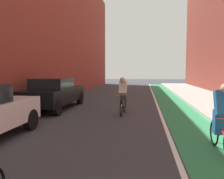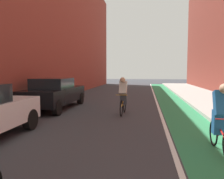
{
  "view_description": "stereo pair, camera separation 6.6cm",
  "coord_description": "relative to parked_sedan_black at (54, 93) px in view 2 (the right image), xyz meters",
  "views": [
    {
      "loc": [
        1.54,
        3.58,
        1.87
      ],
      "look_at": [
        0.27,
        12.54,
        1.15
      ],
      "focal_mm": 36.7,
      "sensor_mm": 36.0,
      "label": 1
    },
    {
      "loc": [
        1.6,
        3.59,
        1.87
      ],
      "look_at": [
        0.27,
        12.54,
        1.15
      ],
      "focal_mm": 36.7,
      "sensor_mm": 36.0,
      "label": 2
    }
  ],
  "objects": [
    {
      "name": "ground_plane",
      "position": [
        2.91,
        1.31,
        -0.79
      ],
      "size": [
        86.61,
        86.61,
        0.0
      ],
      "primitive_type": "plane",
      "color": "#38383D"
    },
    {
      "name": "bike_lane_paint",
      "position": [
        6.07,
        3.31,
        -0.78
      ],
      "size": [
        1.6,
        39.37,
        0.0
      ],
      "primitive_type": "cube",
      "color": "#2D8451",
      "rests_on": "ground"
    },
    {
      "name": "lane_divider_stripe",
      "position": [
        5.17,
        3.31,
        -0.78
      ],
      "size": [
        0.12,
        39.37,
        0.0
      ],
      "primitive_type": "cube",
      "color": "white",
      "rests_on": "ground"
    },
    {
      "name": "sidewalk_right",
      "position": [
        8.57,
        3.31,
        -0.72
      ],
      "size": [
        3.39,
        39.37,
        0.14
      ],
      "primitive_type": "cube",
      "color": "#A8A59E",
      "rests_on": "ground"
    },
    {
      "name": "building_facade_left",
      "position": [
        -2.85,
        3.3,
        5.05
      ],
      "size": [
        4.15,
        39.37,
        11.67
      ],
      "color": "brown",
      "rests_on": "ground"
    },
    {
      "name": "parked_sedan_black",
      "position": [
        0.0,
        0.0,
        0.0
      ],
      "size": [
        1.86,
        4.58,
        1.53
      ],
      "color": "black",
      "rests_on": "ground"
    },
    {
      "name": "cyclist_mid",
      "position": [
        6.21,
        -5.34,
        0.06
      ],
      "size": [
        0.48,
        1.7,
        1.6
      ],
      "color": "black",
      "rests_on": "ground"
    },
    {
      "name": "cyclist_trailing",
      "position": [
        3.54,
        -0.95,
        0.02
      ],
      "size": [
        0.48,
        1.73,
        1.62
      ],
      "color": "black",
      "rests_on": "ground"
    }
  ]
}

